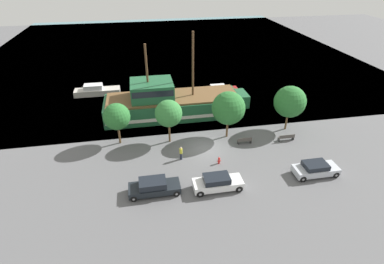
{
  "coord_description": "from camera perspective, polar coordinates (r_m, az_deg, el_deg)",
  "views": [
    {
      "loc": [
        -6.79,
        -28.1,
        19.21
      ],
      "look_at": [
        -1.31,
        2.0,
        1.2
      ],
      "focal_mm": 28.0,
      "sensor_mm": 36.0,
      "label": 1
    }
  ],
  "objects": [
    {
      "name": "ground_plane",
      "position": [
        34.71,
        2.73,
        -3.16
      ],
      "size": [
        160.0,
        160.0,
        0.0
      ],
      "primitive_type": "plane",
      "color": "#5B5B5E"
    },
    {
      "name": "moored_boat_dockside",
      "position": [
        50.69,
        -17.71,
        7.52
      ],
      "size": [
        7.07,
        2.03,
        1.69
      ],
      "color": "#B7B2A8",
      "rests_on": "water_surface"
    },
    {
      "name": "tree_row_mideast",
      "position": [
        34.27,
        -4.48,
        3.53
      ],
      "size": [
        3.15,
        3.15,
        5.32
      ],
      "color": "brown",
      "rests_on": "ground_plane"
    },
    {
      "name": "bench_promenade_west",
      "position": [
        37.65,
        17.55,
        -0.98
      ],
      "size": [
        1.96,
        0.45,
        0.85
      ],
      "color": "#4C4742",
      "rests_on": "ground_plane"
    },
    {
      "name": "pedestrian_walking_near",
      "position": [
        32.51,
        -2.11,
        -4.04
      ],
      "size": [
        0.32,
        0.32,
        1.58
      ],
      "color": "#232838",
      "rests_on": "ground_plane"
    },
    {
      "name": "parked_car_curb_mid",
      "position": [
        32.84,
        22.47,
        -6.5
      ],
      "size": [
        4.5,
        1.91,
        1.42
      ],
      "color": "#B7BCC6",
      "rests_on": "ground_plane"
    },
    {
      "name": "water_surface",
      "position": [
        74.92,
        -4.95,
        15.52
      ],
      "size": [
        80.0,
        80.0,
        0.0
      ],
      "primitive_type": "plane",
      "color": "slate",
      "rests_on": "ground"
    },
    {
      "name": "tree_row_east",
      "position": [
        35.01,
        -14.16,
        2.85
      ],
      "size": [
        3.08,
        3.08,
        5.06
      ],
      "color": "brown",
      "rests_on": "ground_plane"
    },
    {
      "name": "pirate_ship",
      "position": [
        41.5,
        -4.08,
        5.61
      ],
      "size": [
        19.82,
        6.04,
        11.24
      ],
      "color": "#1E5633",
      "rests_on": "water_surface"
    },
    {
      "name": "bench_promenade_east",
      "position": [
        35.87,
        10.02,
        -1.6
      ],
      "size": [
        1.7,
        0.45,
        0.85
      ],
      "color": "#4C4742",
      "rests_on": "ground_plane"
    },
    {
      "name": "parked_car_curb_front",
      "position": [
        28.75,
        4.87,
        -9.59
      ],
      "size": [
        4.71,
        1.81,
        1.52
      ],
      "color": "white",
      "rests_on": "ground_plane"
    },
    {
      "name": "parked_car_curb_rear",
      "position": [
        28.48,
        -7.27,
        -10.3
      ],
      "size": [
        4.79,
        1.91,
        1.47
      ],
      "color": "black",
      "rests_on": "ground_plane"
    },
    {
      "name": "tree_row_west",
      "position": [
        38.74,
        18.15,
        5.49
      ],
      "size": [
        3.9,
        3.9,
        5.77
      ],
      "color": "brown",
      "rests_on": "ground_plane"
    },
    {
      "name": "moored_boat_outer",
      "position": [
        48.88,
        5.32,
        7.9
      ],
      "size": [
        5.7,
        1.89,
        1.44
      ],
      "color": "maroon",
      "rests_on": "water_surface"
    },
    {
      "name": "tree_row_midwest",
      "position": [
        35.37,
        6.96,
        4.54
      ],
      "size": [
        3.95,
        3.95,
        5.84
      ],
      "color": "brown",
      "rests_on": "ground_plane"
    },
    {
      "name": "fire_hydrant",
      "position": [
        32.21,
        5.16,
        -5.37
      ],
      "size": [
        0.42,
        0.25,
        0.76
      ],
      "color": "red",
      "rests_on": "ground_plane"
    }
  ]
}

